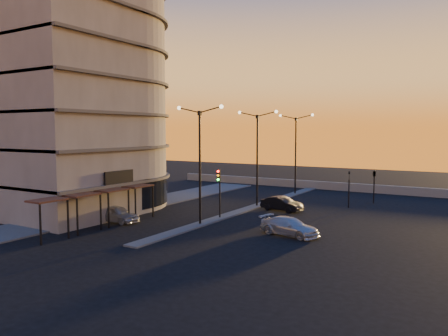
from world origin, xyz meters
TOP-DOWN VIEW (x-y plane):
  - ground at (0.00, 0.00)m, footprint 120.00×120.00m
  - sidewalk_west at (-10.50, 4.00)m, footprint 5.00×40.00m
  - median at (0.00, 10.00)m, footprint 1.20×36.00m
  - parapet at (2.00, 26.00)m, footprint 44.00×0.50m
  - building at (-14.00, 0.03)m, footprint 14.35×17.08m
  - streetlamp_near at (0.00, 0.00)m, footprint 4.32×0.32m
  - streetlamp_mid at (0.00, 10.00)m, footprint 4.32×0.32m
  - streetlamp_far at (0.00, 20.00)m, footprint 4.32×0.32m
  - traffic_light_main at (0.00, 2.87)m, footprint 0.28×0.44m
  - signal_east_a at (8.00, 14.00)m, footprint 0.13×0.16m
  - signal_east_b at (9.50, 18.00)m, footprint 0.42×1.99m
  - car_hatchback at (-6.50, -2.70)m, footprint 4.12×1.69m
  - car_sedan at (3.06, 9.11)m, footprint 4.20×2.04m
  - car_wagon at (7.47, 0.46)m, footprint 4.73×2.63m

SIDE VIEW (x-z plane):
  - ground at x=0.00m, z-range 0.00..0.00m
  - sidewalk_west at x=-10.50m, z-range 0.00..0.12m
  - median at x=0.00m, z-range 0.00..0.12m
  - parapet at x=2.00m, z-range 0.00..1.00m
  - car_wagon at x=7.47m, z-range 0.00..1.30m
  - car_sedan at x=3.06m, z-range 0.00..1.33m
  - car_hatchback at x=-6.50m, z-range 0.00..1.40m
  - signal_east_a at x=8.00m, z-range 0.13..3.73m
  - traffic_light_main at x=0.00m, z-range 0.76..5.01m
  - signal_east_b at x=9.50m, z-range 1.30..4.90m
  - streetlamp_near at x=0.00m, z-range 0.84..10.35m
  - streetlamp_mid at x=0.00m, z-range 0.84..10.35m
  - streetlamp_far at x=0.00m, z-range 0.84..10.35m
  - building at x=-14.00m, z-range -0.59..24.41m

